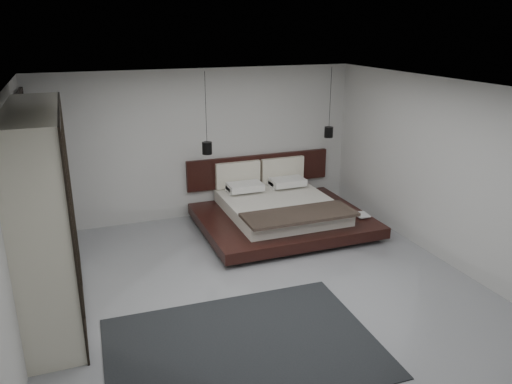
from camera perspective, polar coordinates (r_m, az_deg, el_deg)
name	(u,v)px	position (r m, az deg, el deg)	size (l,w,h in m)	color
floor	(259,284)	(7.28, 0.32, -10.50)	(6.00, 6.00, 0.00)	gray
ceiling	(259,87)	(6.41, 0.37, 11.95)	(6.00, 6.00, 0.00)	white
wall_back	(202,144)	(9.47, -6.18, 5.43)	(6.00, 6.00, 0.00)	#B9B9B6
wall_front	(391,302)	(4.29, 15.13, -12.06)	(6.00, 6.00, 0.00)	#B9B9B6
wall_left	(15,221)	(6.36, -25.85, -3.04)	(6.00, 6.00, 0.00)	#B9B9B6
wall_right	(440,170)	(8.23, 20.27, 2.34)	(6.00, 6.00, 0.00)	#B9B9B6
lattice_screen	(31,173)	(8.71, -24.30, 2.01)	(0.05, 0.90, 2.60)	black
bed	(280,211)	(9.15, 2.72, -2.19)	(2.94, 2.46, 1.10)	black
book_lower	(356,216)	(9.13, 11.39, -2.68)	(0.20, 0.27, 0.03)	#99724C
book_upper	(356,215)	(9.08, 11.39, -2.63)	(0.22, 0.30, 0.02)	#99724C
pendant_left	(207,148)	(8.85, -5.62, 5.05)	(0.18, 0.18, 1.43)	black
pendant_right	(329,132)	(9.71, 8.31, 6.82)	(0.17, 0.17, 1.32)	black
wardrobe	(45,215)	(6.66, -22.99, -2.44)	(0.63, 2.69, 2.64)	silver
rug	(243,347)	(6.03, -1.52, -17.30)	(3.08, 2.20, 0.01)	black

